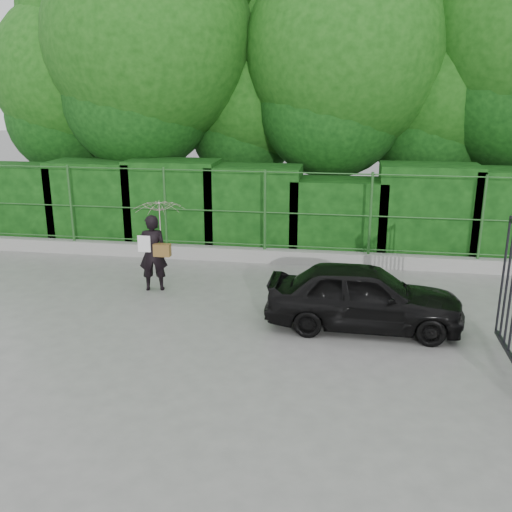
# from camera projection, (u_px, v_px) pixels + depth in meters

# --- Properties ---
(ground) EXTENTS (80.00, 80.00, 0.00)m
(ground) POSITION_uv_depth(u_px,v_px,m) (196.00, 346.00, 8.77)
(ground) COLOR gray
(kerb) EXTENTS (14.00, 0.25, 0.30)m
(kerb) POSITION_uv_depth(u_px,v_px,m) (247.00, 255.00, 12.98)
(kerb) COLOR #9E9E99
(kerb) RESTS_ON ground
(fence) EXTENTS (14.13, 0.06, 1.80)m
(fence) POSITION_uv_depth(u_px,v_px,m) (257.00, 210.00, 12.65)
(fence) COLOR #255722
(fence) RESTS_ON kerb
(hedge) EXTENTS (14.20, 1.20, 2.16)m
(hedge) POSITION_uv_depth(u_px,v_px,m) (256.00, 208.00, 13.67)
(hedge) COLOR black
(hedge) RESTS_ON ground
(trees) EXTENTS (17.10, 6.15, 8.08)m
(trees) POSITION_uv_depth(u_px,v_px,m) (313.00, 54.00, 14.58)
(trees) COLOR black
(trees) RESTS_ON ground
(woman) EXTENTS (0.97, 0.99, 1.78)m
(woman) POSITION_uv_depth(u_px,v_px,m) (158.00, 231.00, 10.89)
(woman) COLOR black
(woman) RESTS_ON ground
(car) EXTENTS (3.20, 1.33, 1.08)m
(car) POSITION_uv_depth(u_px,v_px,m) (364.00, 296.00, 9.33)
(car) COLOR black
(car) RESTS_ON ground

